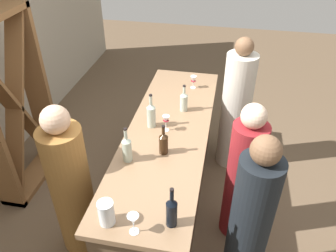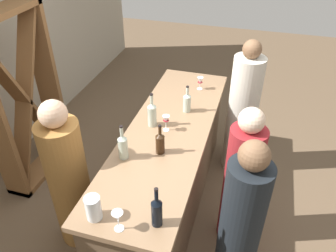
# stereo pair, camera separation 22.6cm
# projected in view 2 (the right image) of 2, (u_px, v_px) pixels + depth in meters

# --- Properties ---
(ground_plane) EXTENTS (12.00, 12.00, 0.00)m
(ground_plane) POSITION_uv_depth(u_px,v_px,m) (168.00, 203.00, 3.66)
(ground_plane) COLOR brown
(bar_counter) EXTENTS (2.49, 0.75, 1.00)m
(bar_counter) POSITION_uv_depth(u_px,v_px,m) (168.00, 170.00, 3.37)
(bar_counter) COLOR brown
(bar_counter) RESTS_ON ground
(wine_rack) EXTENTS (0.96, 0.28, 1.94)m
(wine_rack) POSITION_uv_depth(u_px,v_px,m) (24.00, 101.00, 3.57)
(wine_rack) COLOR brown
(wine_rack) RESTS_ON ground
(wine_bottle_leftmost_near_black) EXTENTS (0.07, 0.07, 0.33)m
(wine_bottle_leftmost_near_black) POSITION_uv_depth(u_px,v_px,m) (157.00, 211.00, 2.15)
(wine_bottle_leftmost_near_black) COLOR black
(wine_bottle_leftmost_near_black) RESTS_ON bar_counter
(wine_bottle_second_left_clear_pale) EXTENTS (0.08, 0.08, 0.32)m
(wine_bottle_second_left_clear_pale) POSITION_uv_depth(u_px,v_px,m) (123.00, 146.00, 2.70)
(wine_bottle_second_left_clear_pale) COLOR #B7C6B2
(wine_bottle_second_left_clear_pale) RESTS_ON bar_counter
(wine_bottle_center_amber_brown) EXTENTS (0.08, 0.08, 0.28)m
(wine_bottle_center_amber_brown) POSITION_uv_depth(u_px,v_px,m) (160.00, 142.00, 2.77)
(wine_bottle_center_amber_brown) COLOR #331E0F
(wine_bottle_center_amber_brown) RESTS_ON bar_counter
(wine_bottle_second_right_clear_pale) EXTENTS (0.08, 0.08, 0.34)m
(wine_bottle_second_right_clear_pale) POSITION_uv_depth(u_px,v_px,m) (152.00, 114.00, 3.08)
(wine_bottle_second_right_clear_pale) COLOR #B7C6B2
(wine_bottle_second_right_clear_pale) RESTS_ON bar_counter
(wine_bottle_rightmost_clear_pale) EXTENTS (0.08, 0.08, 0.28)m
(wine_bottle_rightmost_clear_pale) POSITION_uv_depth(u_px,v_px,m) (187.00, 102.00, 3.29)
(wine_bottle_rightmost_clear_pale) COLOR #B7C6B2
(wine_bottle_rightmost_clear_pale) RESTS_ON bar_counter
(wine_glass_near_left) EXTENTS (0.07, 0.07, 0.14)m
(wine_glass_near_left) POSITION_uv_depth(u_px,v_px,m) (200.00, 81.00, 3.68)
(wine_glass_near_left) COLOR white
(wine_glass_near_left) RESTS_ON bar_counter
(wine_glass_near_center) EXTENTS (0.08, 0.08, 0.16)m
(wine_glass_near_center) POSITION_uv_depth(u_px,v_px,m) (117.00, 217.00, 2.12)
(wine_glass_near_center) COLOR white
(wine_glass_near_center) RESTS_ON bar_counter
(wine_glass_near_right) EXTENTS (0.07, 0.07, 0.16)m
(wine_glass_near_right) POSITION_uv_depth(u_px,v_px,m) (166.00, 120.00, 3.03)
(wine_glass_near_right) COLOR white
(wine_glass_near_right) RESTS_ON bar_counter
(water_pitcher) EXTENTS (0.11, 0.11, 0.18)m
(water_pitcher) POSITION_uv_depth(u_px,v_px,m) (93.00, 208.00, 2.21)
(water_pitcher) COLOR silver
(water_pitcher) RESTS_ON bar_counter
(person_left_guest) EXTENTS (0.36, 0.36, 1.47)m
(person_left_guest) POSITION_uv_depth(u_px,v_px,m) (241.00, 183.00, 2.96)
(person_left_guest) COLOR maroon
(person_left_guest) RESTS_ON ground
(person_center_guest) EXTENTS (0.43, 0.43, 1.62)m
(person_center_guest) POSITION_uv_depth(u_px,v_px,m) (242.00, 114.00, 3.76)
(person_center_guest) COLOR beige
(person_center_guest) RESTS_ON ground
(person_right_guest) EXTENTS (0.39, 0.39, 1.60)m
(person_right_guest) POSITION_uv_depth(u_px,v_px,m) (239.00, 233.00, 2.45)
(person_right_guest) COLOR black
(person_right_guest) RESTS_ON ground
(person_server_behind) EXTENTS (0.40, 0.40, 1.54)m
(person_server_behind) POSITION_uv_depth(u_px,v_px,m) (69.00, 182.00, 2.93)
(person_server_behind) COLOR #9E6B33
(person_server_behind) RESTS_ON ground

